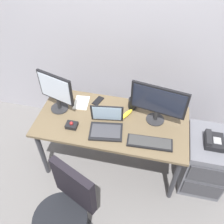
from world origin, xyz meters
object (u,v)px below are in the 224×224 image
object	(u,v)px
office_chair	(66,216)
monitor_side	(56,91)
coffee_mug	(133,103)
banana	(126,114)
desk_phone	(213,141)
monitor_main	(158,102)
cell_phone	(98,101)
trackball_mouse	(72,125)
paper_notepad	(81,103)
file_cabinet	(204,161)
keyboard	(150,143)
laptop	(106,125)

from	to	relation	value
office_chair	monitor_side	size ratio (longest dim) A/B	2.20
office_chair	coffee_mug	size ratio (longest dim) A/B	8.06
banana	desk_phone	bearing A→B (deg)	-8.03
monitor_main	cell_phone	distance (m)	0.68
trackball_mouse	banana	size ratio (longest dim) A/B	0.58
monitor_main	paper_notepad	world-z (taller)	monitor_main
file_cabinet	office_chair	size ratio (longest dim) A/B	0.68
cell_phone	coffee_mug	bearing A→B (deg)	15.75
file_cabinet	monitor_side	world-z (taller)	monitor_side
trackball_mouse	monitor_main	bearing A→B (deg)	18.83
office_chair	cell_phone	world-z (taller)	office_chair
desk_phone	paper_notepad	size ratio (longest dim) A/B	0.96
desk_phone	cell_phone	size ratio (longest dim) A/B	1.41
monitor_main	coffee_mug	distance (m)	0.33
file_cabinet	cell_phone	size ratio (longest dim) A/B	4.54
trackball_mouse	paper_notepad	xyz separation A→B (m)	(-0.01, 0.34, -0.02)
desk_phone	office_chair	bearing A→B (deg)	-143.36
paper_notepad	coffee_mug	bearing A→B (deg)	5.49
office_chair	keyboard	world-z (taller)	office_chair
office_chair	file_cabinet	bearing A→B (deg)	36.96
monitor_main	trackball_mouse	bearing A→B (deg)	-161.17
paper_notepad	laptop	bearing A→B (deg)	-40.36
laptop	cell_phone	world-z (taller)	laptop
keyboard	paper_notepad	xyz separation A→B (m)	(-0.77, 0.38, -0.01)
banana	laptop	bearing A→B (deg)	-126.34
monitor_side	coffee_mug	size ratio (longest dim) A/B	3.67
keyboard	coffee_mug	size ratio (longest dim) A/B	3.56
monitor_main	laptop	xyz separation A→B (m)	(-0.45, -0.22, -0.18)
banana	keyboard	bearing A→B (deg)	-48.14
file_cabinet	banana	world-z (taller)	banana
monitor_main	keyboard	size ratio (longest dim) A/B	1.27
monitor_main	file_cabinet	bearing A→B (deg)	-10.88
desk_phone	coffee_mug	size ratio (longest dim) A/B	1.71
monitor_side	cell_phone	size ratio (longest dim) A/B	3.02
office_chair	trackball_mouse	bearing A→B (deg)	103.29
cell_phone	keyboard	bearing A→B (deg)	-18.53
keyboard	coffee_mug	xyz separation A→B (m)	(-0.23, 0.43, 0.05)
cell_phone	laptop	bearing A→B (deg)	-45.44
monitor_main	banana	size ratio (longest dim) A/B	2.78
monitor_side	banana	xyz separation A→B (m)	(0.70, 0.05, -0.22)
keyboard	paper_notepad	distance (m)	0.86
desk_phone	cell_phone	world-z (taller)	desk_phone
monitor_side	coffee_mug	distance (m)	0.78
coffee_mug	file_cabinet	bearing A→B (deg)	-16.25
office_chair	banana	xyz separation A→B (m)	(0.32, 0.99, 0.30)
paper_notepad	trackball_mouse	bearing A→B (deg)	-88.05
file_cabinet	monitor_main	xyz separation A→B (m)	(-0.57, 0.11, 0.62)
file_cabinet	monitor_main	size ratio (longest dim) A/B	1.22
trackball_mouse	cell_phone	xyz separation A→B (m)	(0.15, 0.41, -0.02)
keyboard	banana	bearing A→B (deg)	131.86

